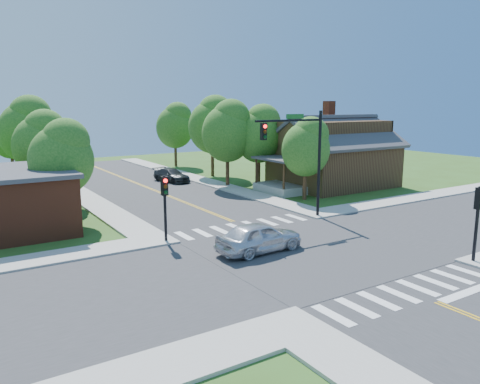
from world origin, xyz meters
TOP-DOWN VIEW (x-y plane):
  - ground at (0.00, 0.00)m, footprint 100.00×100.00m
  - road_ns at (0.00, 0.00)m, footprint 10.00×90.00m
  - road_ew at (0.00, 0.00)m, footprint 90.00×10.00m
  - intersection_patch at (0.00, 0.00)m, footprint 10.20×10.20m
  - sidewalk_ne at (15.82, 15.82)m, footprint 40.00×40.00m
  - crosswalk_north at (0.00, 6.20)m, footprint 8.85×2.00m
  - crosswalk_south at (0.00, -6.20)m, footprint 8.85×2.00m
  - centerline at (0.00, 0.00)m, footprint 0.30×90.00m
  - stop_bar at (2.50, -7.60)m, footprint 4.60×0.45m
  - signal_mast_ne at (3.91, 5.59)m, footprint 5.30×0.42m
  - signal_pole_se at (5.60, -5.62)m, footprint 0.34×0.42m
  - signal_pole_nw at (-5.60, 5.58)m, footprint 0.34×0.42m
  - house_ne at (15.11, 14.23)m, footprint 13.05×8.80m
  - tree_e_a at (8.84, 10.64)m, footprint 3.92×3.73m
  - tree_e_b at (9.44, 18.01)m, footprint 4.51×4.28m
  - tree_e_c at (8.70, 25.56)m, footprint 5.05×4.80m
  - tree_e_d at (8.75, 34.96)m, footprint 4.63×4.40m
  - tree_w_a at (-9.29, 12.84)m, footprint 4.00×3.80m
  - tree_w_b at (-9.11, 20.40)m, footprint 4.28×4.06m
  - tree_w_c at (-8.96, 27.58)m, footprint 4.96×4.71m
  - tree_w_d at (-9.30, 37.23)m, footprint 3.85×3.66m
  - tree_house at (6.76, 19.25)m, footprint 4.77×4.53m
  - tree_bldg at (-8.25, 18.41)m, footprint 3.45×3.28m
  - car_silver at (-2.21, 1.39)m, footprint 2.41×4.93m
  - car_dgrey at (3.27, 24.37)m, footprint 3.71×5.20m

SIDE VIEW (x-z plane):
  - ground at x=0.00m, z-range 0.00..0.00m
  - intersection_patch at x=0.00m, z-range -0.03..0.03m
  - stop_bar at x=2.50m, z-range -0.05..0.05m
  - road_ns at x=0.00m, z-range 0.00..0.04m
  - road_ew at x=0.00m, z-range 0.01..0.04m
  - crosswalk_north at x=0.00m, z-range 0.04..0.05m
  - crosswalk_south at x=0.00m, z-range 0.04..0.05m
  - centerline at x=0.00m, z-range 0.04..0.05m
  - sidewalk_ne at x=15.82m, z-range 0.00..0.14m
  - car_dgrey at x=3.27m, z-range 0.00..1.28m
  - car_silver at x=-2.21m, z-range 0.00..1.61m
  - signal_pole_se at x=5.60m, z-range 0.76..4.56m
  - signal_pole_nw at x=-5.60m, z-range 0.76..4.56m
  - house_ne at x=15.11m, z-range -0.23..6.88m
  - tree_bldg at x=-8.25m, z-range 0.90..6.77m
  - tree_w_d at x=-9.30m, z-range 1.01..7.56m
  - tree_e_a at x=8.84m, z-range 1.03..7.70m
  - tree_w_a at x=-9.29m, z-range 1.05..7.85m
  - tree_w_b at x=-9.11m, z-range 1.13..8.40m
  - signal_mast_ne at x=3.91m, z-range 1.25..8.45m
  - tree_e_b at x=9.44m, z-range 1.19..8.85m
  - tree_e_d at x=8.75m, z-range 1.22..9.09m
  - tree_house at x=6.76m, z-range 1.26..9.36m
  - tree_w_c at x=-8.96m, z-range 1.31..9.74m
  - tree_e_c at x=8.70m, z-range 1.33..9.92m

